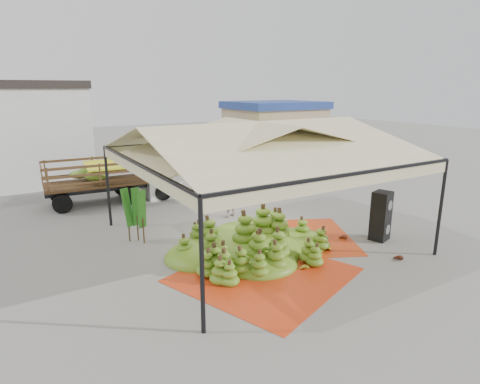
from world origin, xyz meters
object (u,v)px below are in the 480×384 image
speaker_stack (381,216)px  truck_left (119,174)px  truck_right (267,146)px  vendor (230,195)px  banana_heap (254,232)px

speaker_stack → truck_left: (-6.27, 9.56, 0.40)m
truck_left → speaker_stack: bearing=-53.7°
speaker_stack → truck_right: (3.64, 12.01, 0.63)m
speaker_stack → vendor: size_ratio=0.92×
vendor → truck_right: truck_right is taller
vendor → truck_left: 5.68m
banana_heap → vendor: 3.57m
vendor → truck_left: truck_left is taller
vendor → truck_left: (-3.10, 4.76, 0.32)m
banana_heap → speaker_stack: (4.19, -1.40, 0.24)m
truck_left → truck_right: 10.21m
banana_heap → vendor: vendor is taller
truck_right → banana_heap: bearing=-120.3°
truck_left → banana_heap: bearing=-72.7°
banana_heap → truck_left: truck_left is taller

